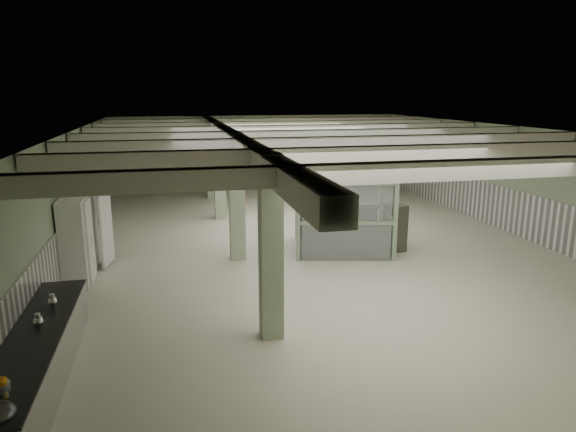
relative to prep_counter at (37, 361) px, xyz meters
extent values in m
plane|color=beige|center=(6.54, 6.92, -0.46)|extent=(20.00, 20.00, 0.00)
cube|color=silver|center=(6.54, 6.92, 3.14)|extent=(14.00, 20.00, 0.02)
cube|color=#91A282|center=(6.54, 16.92, 1.34)|extent=(14.00, 0.02, 3.60)
cube|color=#91A282|center=(6.54, -3.08, 1.34)|extent=(14.00, 0.02, 3.60)
cube|color=#91A282|center=(-0.46, 6.92, 1.34)|extent=(0.02, 20.00, 3.60)
cube|color=#91A282|center=(13.54, 6.92, 1.34)|extent=(0.02, 20.00, 3.60)
cube|color=silver|center=(-0.43, 6.92, 0.29)|extent=(0.05, 19.90, 1.50)
cube|color=silver|center=(13.52, 6.92, 0.29)|extent=(0.05, 19.90, 1.50)
cube|color=silver|center=(6.54, 16.90, 0.29)|extent=(13.90, 0.05, 1.50)
cube|color=beige|center=(4.04, 6.92, 2.92)|extent=(0.45, 19.90, 0.40)
cube|color=beige|center=(6.54, -0.58, 2.96)|extent=(13.90, 0.35, 0.32)
cube|color=beige|center=(6.54, 1.92, 2.96)|extent=(13.90, 0.35, 0.32)
cube|color=beige|center=(6.54, 4.42, 2.96)|extent=(13.90, 0.35, 0.32)
cube|color=beige|center=(6.54, 6.92, 2.96)|extent=(13.90, 0.35, 0.32)
cube|color=beige|center=(6.54, 9.42, 2.96)|extent=(13.90, 0.35, 0.32)
cube|color=beige|center=(6.54, 11.92, 2.96)|extent=(13.90, 0.35, 0.32)
cube|color=beige|center=(6.54, 14.42, 2.96)|extent=(13.90, 0.35, 0.32)
cube|color=#A0B491|center=(4.04, 0.92, 1.34)|extent=(0.42, 0.42, 3.60)
cube|color=#A0B491|center=(4.04, 5.92, 1.34)|extent=(0.42, 0.42, 3.60)
cube|color=#A0B491|center=(4.04, 10.92, 1.34)|extent=(0.42, 0.42, 3.60)
cube|color=#A0B491|center=(4.04, 14.92, 1.34)|extent=(0.42, 0.42, 3.60)
cone|color=#2C3B2D|center=(7.04, 1.92, 2.59)|extent=(0.44, 0.44, 0.22)
cone|color=#2C3B2D|center=(7.04, 7.42, 2.59)|extent=(0.44, 0.44, 0.22)
cone|color=#2C3B2D|center=(7.04, 12.42, 2.59)|extent=(0.44, 0.44, 0.22)
cube|color=#BABBBF|center=(0.00, 0.00, -0.02)|extent=(0.83, 4.94, 0.88)
cube|color=black|center=(0.00, 0.00, 0.43)|extent=(0.87, 4.98, 0.04)
cube|color=white|center=(-0.11, 5.38, 0.62)|extent=(0.59, 2.37, 2.17)
cube|color=white|center=(0.22, 4.84, 0.62)|extent=(0.06, 0.89, 2.07)
cube|color=white|center=(0.34, 6.02, 0.62)|extent=(0.24, 0.88, 2.07)
cube|color=silver|center=(0.26, 4.84, 0.62)|extent=(0.02, 0.05, 0.30)
cube|color=silver|center=(0.26, 5.92, 0.62)|extent=(0.02, 0.05, 0.30)
cube|color=gray|center=(5.69, 5.35, 0.68)|extent=(0.14, 0.14, 2.28)
cube|color=gray|center=(6.21, 7.57, 0.68)|extent=(0.14, 0.14, 2.28)
cube|color=gray|center=(8.35, 4.72, 0.68)|extent=(0.14, 0.14, 2.28)
cube|color=gray|center=(8.87, 6.94, 0.68)|extent=(0.14, 0.14, 2.28)
cube|color=gray|center=(7.28, 6.14, 1.88)|extent=(3.48, 3.14, 0.12)
cube|color=silver|center=(7.02, 5.04, 0.09)|extent=(2.48, 0.64, 1.05)
cube|color=silver|center=(7.02, 5.04, 1.32)|extent=(2.48, 0.64, 1.22)
cube|color=silver|center=(7.54, 7.25, 0.09)|extent=(2.48, 0.64, 1.05)
cube|color=silver|center=(7.54, 7.25, 1.32)|extent=(2.48, 0.64, 1.22)
cube|color=silver|center=(5.95, 6.46, 0.09)|extent=(0.54, 2.04, 1.05)
cube|color=silver|center=(5.95, 6.46, 1.32)|extent=(0.54, 2.04, 1.22)
cube|color=silver|center=(8.61, 5.83, 0.09)|extent=(0.54, 2.04, 1.05)
cube|color=silver|center=(8.61, 5.83, 1.32)|extent=(0.54, 2.04, 1.22)
cube|color=#4C5043|center=(8.79, 5.67, 0.25)|extent=(0.60, 0.74, 1.42)
camera|label=1|loc=(2.27, -8.21, 4.20)|focal=32.00mm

